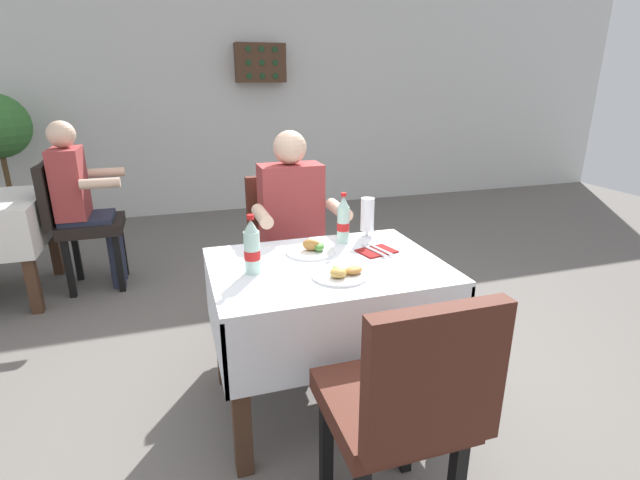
{
  "coord_description": "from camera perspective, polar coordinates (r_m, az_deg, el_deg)",
  "views": [
    {
      "loc": [
        -0.65,
        -1.89,
        1.52
      ],
      "look_at": [
        -0.03,
        0.07,
        0.82
      ],
      "focal_mm": 26.3,
      "sensor_mm": 36.0,
      "label": 1
    }
  ],
  "objects": [
    {
      "name": "cola_bottle_primary",
      "position": [
        2.36,
        2.85,
        2.33
      ],
      "size": [
        0.06,
        0.06,
        0.26
      ],
      "color": "silver",
      "rests_on": "main_dining_table"
    },
    {
      "name": "beer_glass_left",
      "position": [
        2.46,
        5.78,
        2.84
      ],
      "size": [
        0.07,
        0.07,
        0.21
      ],
      "color": "white",
      "rests_on": "main_dining_table"
    },
    {
      "name": "cola_bottle_secondary",
      "position": [
        2.0,
        -8.28,
        -0.97
      ],
      "size": [
        0.07,
        0.07,
        0.26
      ],
      "color": "silver",
      "rests_on": "main_dining_table"
    },
    {
      "name": "seated_diner_far",
      "position": [
        2.73,
        -3.21,
        1.56
      ],
      "size": [
        0.5,
        0.46,
        1.26
      ],
      "color": "#282D42",
      "rests_on": "ground"
    },
    {
      "name": "back_wall",
      "position": [
        5.81,
        -11.79,
        17.75
      ],
      "size": [
        11.0,
        0.12,
        2.9
      ],
      "primitive_type": "cube",
      "color": "silver",
      "rests_on": "ground"
    },
    {
      "name": "background_patron",
      "position": [
        3.87,
        -27.1,
        4.69
      ],
      "size": [
        0.46,
        0.5,
        1.26
      ],
      "color": "#282D42",
      "rests_on": "ground"
    },
    {
      "name": "chair_far_diner_seat",
      "position": [
        2.88,
        -4.08,
        -0.84
      ],
      "size": [
        0.44,
        0.5,
        0.97
      ],
      "color": "#4C2319",
      "rests_on": "ground"
    },
    {
      "name": "wall_bottle_rack",
      "position": [
        5.72,
        -7.28,
        20.58
      ],
      "size": [
        0.56,
        0.21,
        0.42
      ],
      "color": "#472D1E"
    },
    {
      "name": "background_chair_right",
      "position": [
        3.92,
        -27.46,
        2.39
      ],
      "size": [
        0.5,
        0.44,
        0.97
      ],
      "color": "black",
      "rests_on": "ground"
    },
    {
      "name": "main_dining_table",
      "position": [
        2.19,
        0.8,
        -7.32
      ],
      "size": [
        1.04,
        0.76,
        0.74
      ],
      "color": "white",
      "rests_on": "ground"
    },
    {
      "name": "plate_near_camera",
      "position": [
        1.97,
        2.57,
        -4.1
      ],
      "size": [
        0.24,
        0.24,
        0.05
      ],
      "color": "white",
      "rests_on": "main_dining_table"
    },
    {
      "name": "chair_near_camera_side",
      "position": [
        1.59,
        10.2,
        -19.08
      ],
      "size": [
        0.44,
        0.5,
        0.97
      ],
      "color": "#4C2319",
      "rests_on": "ground"
    },
    {
      "name": "plate_far_diner",
      "position": [
        2.24,
        -0.99,
        -1.13
      ],
      "size": [
        0.24,
        0.24,
        0.07
      ],
      "color": "white",
      "rests_on": "main_dining_table"
    },
    {
      "name": "ground_plane",
      "position": [
        2.51,
        1.15,
        -18.4
      ],
      "size": [
        11.0,
        11.0,
        0.0
      ],
      "primitive_type": "plane",
      "color": "#66605B"
    },
    {
      "name": "napkin_cutlery_set",
      "position": [
        2.27,
        6.9,
        -1.32
      ],
      "size": [
        0.2,
        0.2,
        0.01
      ],
      "color": "maroon",
      "rests_on": "main_dining_table"
    }
  ]
}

